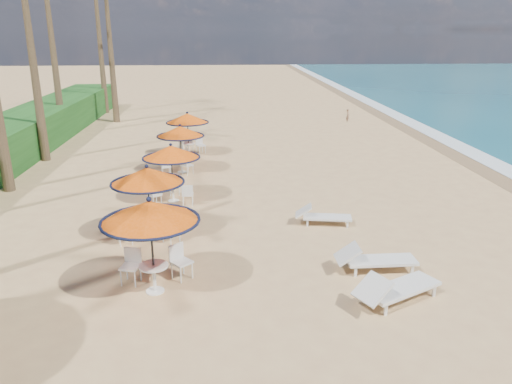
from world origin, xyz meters
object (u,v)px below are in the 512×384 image
station_1 (147,183)px  station_3 (180,137)px  station_4 (188,123)px  lounger_far (321,216)px  station_0 (151,219)px  lounger_near (395,288)px  station_2 (171,159)px  lounger_mid (373,259)px

station_1 → station_3: bearing=87.0°
station_4 → lounger_far: station_4 is taller
station_0 → lounger_near: size_ratio=1.04×
station_4 → lounger_near: (5.56, -14.46, -1.22)m
station_0 → station_1: size_ratio=1.06×
station_0 → station_2: bearing=91.5°
station_0 → lounger_far: 6.38m
station_0 → lounger_far: (4.77, 3.95, -1.52)m
lounger_near → lounger_far: (-0.75, 4.89, -0.07)m
station_1 → station_0: bearing=-80.6°
station_2 → lounger_near: (5.69, -7.50, -1.20)m
station_0 → station_4: bearing=90.1°
station_3 → station_4: station_4 is taller
station_2 → station_4: size_ratio=0.99×
station_3 → lounger_far: size_ratio=1.16×
station_0 → station_3: station_0 is taller
station_1 → lounger_mid: 6.69m
station_3 → lounger_far: bearing=-52.7°
station_3 → lounger_mid: size_ratio=1.02×
lounger_near → station_4: bearing=83.1°
station_0 → lounger_near: 5.78m
lounger_far → lounger_near: bearing=-72.2°
station_1 → lounger_near: 7.47m
station_0 → station_1: bearing=99.4°
lounger_near → station_1: bearing=117.6°
station_1 → lounger_near: bearing=-34.5°
lounger_near → lounger_mid: lounger_near is taller
station_0 → station_2: station_0 is taller
station_0 → station_2: (-0.17, 6.56, -0.25)m
station_0 → station_1: 3.27m
station_3 → lounger_mid: station_3 is taller
station_3 → station_4: size_ratio=0.98×
station_1 → station_2: 3.36m
station_0 → station_4: (-0.04, 13.53, -0.23)m
station_2 → lounger_near: bearing=-52.8°
station_4 → lounger_near: 15.54m
station_0 → lounger_mid: bearing=6.7°
station_2 → station_1: bearing=-96.2°
station_0 → station_4: size_ratio=1.10×
station_3 → lounger_mid: (5.64, -9.78, -1.21)m
station_3 → lounger_near: (5.68, -11.36, -1.19)m
station_1 → lounger_mid: station_1 is taller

